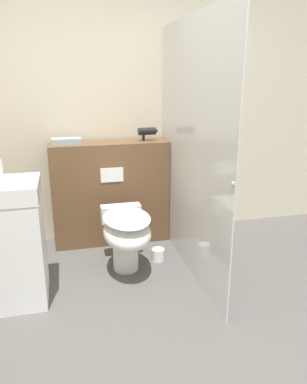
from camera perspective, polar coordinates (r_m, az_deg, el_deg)
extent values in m
plane|color=#565451|center=(2.66, 2.66, -21.70)|extent=(12.00, 12.00, 0.00)
cube|color=beige|center=(3.92, -4.90, 11.17)|extent=(8.00, 0.06, 2.50)
cube|color=brown|center=(3.84, -6.52, -0.15)|extent=(1.17, 0.30, 1.04)
cube|color=white|center=(3.63, -6.34, 2.59)|extent=(0.22, 0.01, 0.14)
cube|color=silver|center=(3.17, 5.56, 6.23)|extent=(0.01, 1.78, 2.13)
sphere|color=#B2B2B7|center=(2.41, 12.18, 1.24)|extent=(0.04, 0.04, 0.04)
cylinder|color=white|center=(3.37, -4.28, -8.76)|extent=(0.22, 0.22, 0.38)
ellipsoid|color=white|center=(3.19, -4.06, -6.13)|extent=(0.40, 0.59, 0.25)
ellipsoid|color=white|center=(3.14, -4.11, -3.89)|extent=(0.39, 0.58, 0.02)
cube|color=white|center=(3.47, -4.99, -3.22)|extent=(0.37, 0.12, 0.15)
cube|color=white|center=(3.03, -21.20, -8.42)|extent=(0.52, 0.45, 0.83)
cube|color=white|center=(2.87, -22.24, 0.20)|extent=(0.53, 0.46, 0.13)
cylinder|color=silver|center=(2.96, -22.21, 3.37)|extent=(0.02, 0.02, 0.14)
cylinder|color=black|center=(3.77, -1.03, 9.24)|extent=(0.17, 0.07, 0.07)
cone|color=black|center=(3.79, 0.49, 9.30)|extent=(0.03, 0.06, 0.06)
cylinder|color=black|center=(3.77, -1.55, 8.46)|extent=(0.03, 0.03, 0.09)
cube|color=#8C9EAD|center=(3.69, -13.12, 7.57)|extent=(0.27, 0.14, 0.06)
cylinder|color=white|center=(3.57, 0.68, -9.51)|extent=(0.12, 0.12, 0.11)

